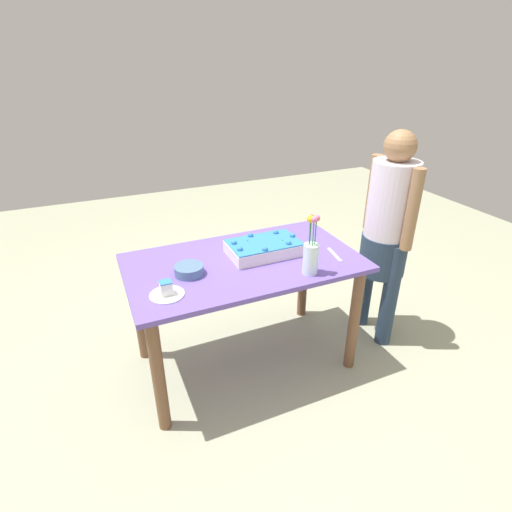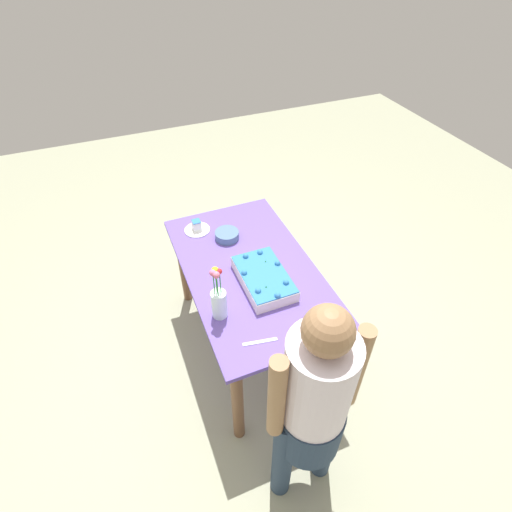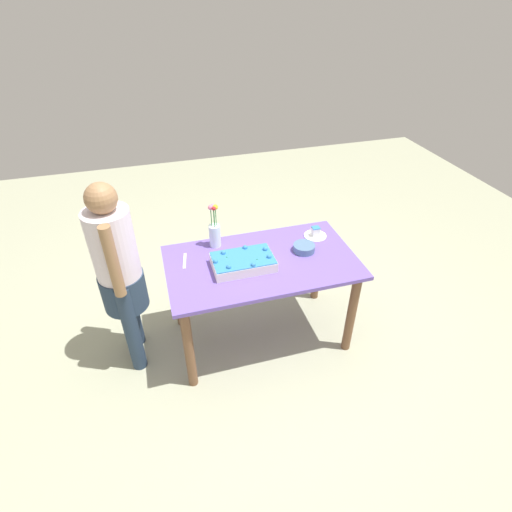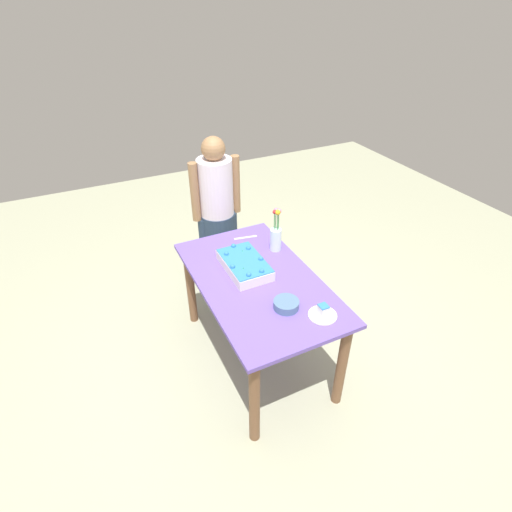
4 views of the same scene
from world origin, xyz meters
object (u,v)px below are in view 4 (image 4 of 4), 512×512
object	(u,v)px
person_standing	(217,208)
cake_knife	(245,237)
fruit_bowl	(286,304)
sheet_cake	(244,265)
flower_vase	(276,236)
serving_plate_with_slice	(323,313)

from	to	relation	value
person_standing	cake_knife	bearing A→B (deg)	8.72
fruit_bowl	sheet_cake	bearing A→B (deg)	7.65
fruit_bowl	cake_knife	bearing A→B (deg)	-7.80
flower_vase	person_standing	size ratio (longest dim) A/B	0.24
sheet_cake	fruit_bowl	bearing A→B (deg)	-172.35
serving_plate_with_slice	cake_knife	xyz separation A→B (m)	(1.06, 0.05, -0.02)
flower_vase	fruit_bowl	size ratio (longest dim) A/B	2.15
sheet_cake	person_standing	world-z (taller)	person_standing
serving_plate_with_slice	cake_knife	distance (m)	1.06
flower_vase	serving_plate_with_slice	bearing A→B (deg)	173.36
cake_knife	person_standing	world-z (taller)	person_standing
sheet_cake	fruit_bowl	world-z (taller)	sheet_cake
sheet_cake	flower_vase	xyz separation A→B (m)	(0.14, -0.33, 0.08)
cake_knife	fruit_bowl	world-z (taller)	fruit_bowl
fruit_bowl	person_standing	bearing A→B (deg)	-2.23
sheet_cake	cake_knife	world-z (taller)	sheet_cake
serving_plate_with_slice	person_standing	world-z (taller)	person_standing
cake_knife	person_standing	bearing A→B (deg)	-71.16
serving_plate_with_slice	cake_knife	bearing A→B (deg)	2.50
cake_knife	person_standing	xyz separation A→B (m)	(0.45, 0.07, 0.08)
serving_plate_with_slice	flower_vase	distance (m)	0.81
sheet_cake	fruit_bowl	distance (m)	0.50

